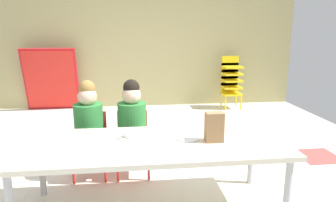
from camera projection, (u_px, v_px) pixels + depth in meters
name	position (u px, v px, depth m)	size (l,w,h in m)	color
ground_plane	(156.00, 165.00, 3.16)	(5.52, 5.28, 0.02)	silver
back_wall	(144.00, 37.00, 5.44)	(5.52, 0.10, 2.50)	tan
craft_table	(152.00, 148.00, 2.24)	(1.96, 0.77, 0.55)	beige
seated_child_near_camera	(89.00, 120.00, 2.77)	(0.32, 0.32, 0.92)	red
seated_child_middle_seat	(132.00, 119.00, 2.81)	(0.34, 0.34, 0.92)	red
kid_chair_yellow_stack	(231.00, 79.00, 5.41)	(0.32, 0.30, 0.92)	yellow
folded_activity_table	(51.00, 80.00, 5.23)	(0.90, 0.29, 1.09)	red
paper_bag_brown	(214.00, 127.00, 2.23)	(0.13, 0.09, 0.22)	#9E754C
paper_plate_near_edge	(129.00, 137.00, 2.33)	(0.18, 0.18, 0.01)	white
paper_plate_center_table	(188.00, 138.00, 2.31)	(0.18, 0.18, 0.01)	white
donut_powdered_on_plate	(129.00, 135.00, 2.33)	(0.11, 0.11, 0.03)	white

